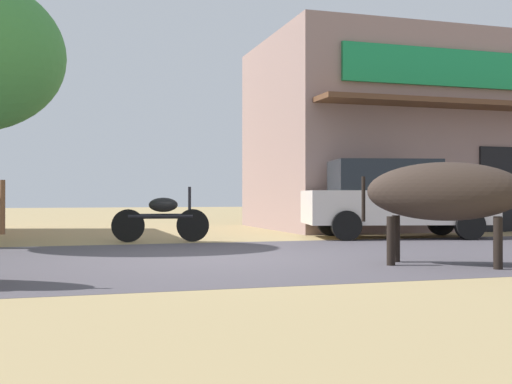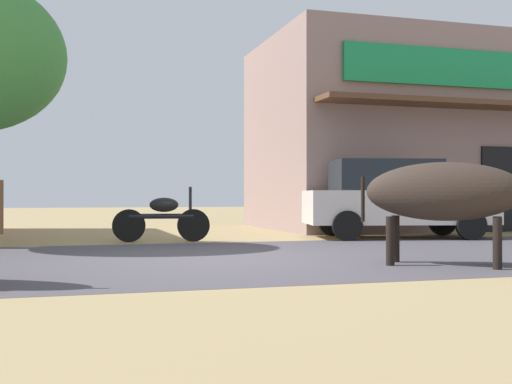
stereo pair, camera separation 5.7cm
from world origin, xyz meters
name	(u,v)px [view 2 (the right image)]	position (x,y,z in m)	size (l,w,h in m)	color
ground	(227,258)	(0.00, 0.00, 0.00)	(80.00, 80.00, 0.00)	#988257
asphalt_road	(227,258)	(0.00, 0.00, 0.00)	(72.00, 5.97, 0.00)	#464147
storefront_right_club	(418,137)	(7.36, 7.20, 2.55)	(8.75, 6.16, 5.09)	gray
parked_hatchback_car	(394,198)	(4.45, 3.27, 0.84)	(4.13, 2.43, 1.64)	beige
parked_motorcycle	(163,217)	(-0.41, 3.50, 0.47)	(1.86, 0.35, 1.07)	black
cow_far_dark	(449,192)	(2.47, -1.80, 0.94)	(2.29, 1.88, 1.33)	#2F251E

